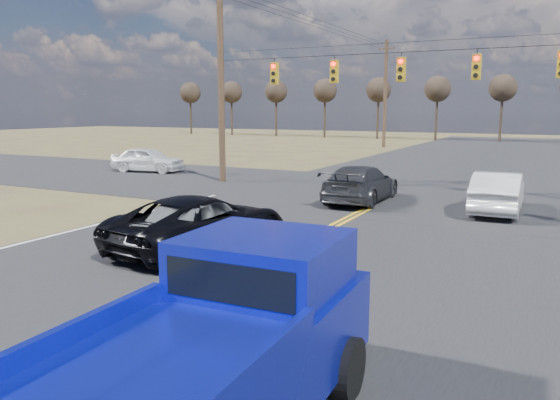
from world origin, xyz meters
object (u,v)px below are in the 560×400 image
at_px(silver_suv, 198,222).
at_px(cross_car_west, 148,160).
at_px(black_suv, 200,223).
at_px(pickup_truck, 209,361).
at_px(dgrey_car_queue, 361,184).
at_px(white_car_queue, 498,192).

distance_m(silver_suv, cross_car_west, 18.62).
relative_size(silver_suv, black_suv, 0.83).
xyz_separation_m(pickup_truck, dgrey_car_queue, (-3.86, 16.13, -0.31)).
distance_m(black_suv, cross_car_west, 18.68).
xyz_separation_m(silver_suv, white_car_queue, (6.45, 9.12, -0.01)).
distance_m(black_suv, dgrey_car_queue, 9.22).
bearing_deg(black_suv, pickup_truck, 134.26).
relative_size(black_suv, cross_car_west, 1.22).
height_order(dgrey_car_queue, cross_car_west, cross_car_west).
distance_m(pickup_truck, cross_car_west, 27.28).
xyz_separation_m(pickup_truck, cross_car_west, (-18.32, 20.21, -0.30)).
relative_size(white_car_queue, dgrey_car_queue, 0.90).
height_order(pickup_truck, black_suv, pickup_truck).
bearing_deg(cross_car_west, black_suv, -144.52).
xyz_separation_m(pickup_truck, silver_suv, (-5.19, 7.01, -0.29)).
height_order(white_car_queue, cross_car_west, white_car_queue).
bearing_deg(black_suv, silver_suv, -3.94).
relative_size(dgrey_car_queue, cross_car_west, 1.16).
xyz_separation_m(pickup_truck, white_car_queue, (1.26, 16.13, -0.30)).
xyz_separation_m(silver_suv, dgrey_car_queue, (1.33, 9.12, -0.02)).
xyz_separation_m(silver_suv, cross_car_west, (-13.13, 13.21, -0.01)).
relative_size(black_suv, dgrey_car_queue, 1.05).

